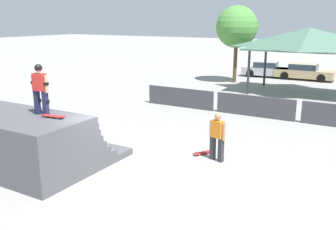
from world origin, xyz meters
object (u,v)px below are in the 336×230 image
at_px(tree_far_back, 237,27).
at_px(skateboard_on_deck, 54,116).
at_px(skater_on_deck, 40,86).
at_px(parked_car_tan, 304,72).
at_px(parked_car_silver, 267,70).
at_px(skateboard_on_ground, 203,153).
at_px(bystander_walking, 217,134).

bearing_deg(tree_far_back, skateboard_on_deck, -85.99).
bearing_deg(skater_on_deck, skateboard_on_deck, -16.33).
height_order(tree_far_back, parked_car_tan, tree_far_back).
bearing_deg(parked_car_silver, skateboard_on_deck, -94.83).
xyz_separation_m(skateboard_on_deck, parked_car_tan, (2.98, 23.47, -1.26)).
bearing_deg(skateboard_on_ground, bystander_walking, 93.58).
xyz_separation_m(skateboard_on_deck, skateboard_on_ground, (3.25, 3.85, -1.81)).
height_order(skater_on_deck, parked_car_tan, skater_on_deck).
distance_m(parked_car_silver, parked_car_tan, 3.03).
distance_m(skateboard_on_ground, tree_far_back, 16.71).
height_order(bystander_walking, parked_car_tan, bystander_walking).
xyz_separation_m(skater_on_deck, skateboard_on_deck, (0.64, -0.11, -0.86)).
bearing_deg(skateboard_on_ground, parked_car_tan, -151.06).
xyz_separation_m(skateboard_on_deck, parked_car_silver, (-0.05, 23.45, -1.27)).
relative_size(skateboard_on_ground, parked_car_tan, 0.18).
bearing_deg(skater_on_deck, bystander_walking, 30.79).
bearing_deg(skateboard_on_ground, parked_car_silver, -142.29).
distance_m(skater_on_deck, parked_car_silver, 23.44).
relative_size(skateboard_on_deck, bystander_walking, 0.48).
height_order(skateboard_on_deck, skateboard_on_ground, skateboard_on_deck).
bearing_deg(parked_car_tan, skater_on_deck, -99.08).
bearing_deg(skateboard_on_ground, tree_far_back, -135.31).
distance_m(skater_on_deck, parked_car_tan, 23.73).
xyz_separation_m(skateboard_on_deck, bystander_walking, (3.91, 3.55, -0.93)).
relative_size(bystander_walking, parked_car_silver, 0.41).
bearing_deg(parked_car_silver, tree_far_back, -112.86).
xyz_separation_m(skateboard_on_ground, tree_far_back, (-4.61, 15.53, 4.09)).
distance_m(skateboard_on_deck, parked_car_tan, 23.70).
bearing_deg(bystander_walking, parked_car_silver, -61.10).
distance_m(bystander_walking, parked_car_silver, 20.29).
relative_size(tree_far_back, parked_car_silver, 1.39).
bearing_deg(skater_on_deck, tree_far_back, 85.91).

